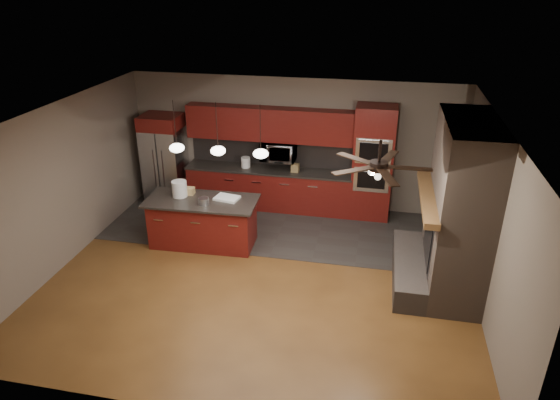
% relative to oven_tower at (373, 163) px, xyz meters
% --- Properties ---
extents(ground, '(7.00, 7.00, 0.00)m').
position_rel_oven_tower_xyz_m(ground, '(-1.70, -2.69, -1.19)').
color(ground, brown).
rests_on(ground, ground).
extents(ceiling, '(7.00, 6.00, 0.02)m').
position_rel_oven_tower_xyz_m(ceiling, '(-1.70, -2.69, 1.61)').
color(ceiling, white).
rests_on(ceiling, back_wall).
extents(back_wall, '(7.00, 0.02, 2.80)m').
position_rel_oven_tower_xyz_m(back_wall, '(-1.70, 0.31, 0.21)').
color(back_wall, '#6D6057').
rests_on(back_wall, ground).
extents(right_wall, '(0.02, 6.00, 2.80)m').
position_rel_oven_tower_xyz_m(right_wall, '(1.80, -2.69, 0.21)').
color(right_wall, '#6D6057').
rests_on(right_wall, ground).
extents(left_wall, '(0.02, 6.00, 2.80)m').
position_rel_oven_tower_xyz_m(left_wall, '(-5.20, -2.69, 0.21)').
color(left_wall, '#6D6057').
rests_on(left_wall, ground).
extents(slate_tile_patch, '(7.00, 2.40, 0.01)m').
position_rel_oven_tower_xyz_m(slate_tile_patch, '(-1.70, -0.89, -1.19)').
color(slate_tile_patch, '#2E2C29').
rests_on(slate_tile_patch, ground).
extents(fireplace_column, '(1.30, 2.10, 2.80)m').
position_rel_oven_tower_xyz_m(fireplace_column, '(1.34, -2.29, 0.11)').
color(fireplace_column, brown).
rests_on(fireplace_column, ground).
extents(back_cabinetry, '(3.59, 0.64, 2.20)m').
position_rel_oven_tower_xyz_m(back_cabinetry, '(-2.18, 0.05, -0.30)').
color(back_cabinetry, '#5F1511').
rests_on(back_cabinetry, ground).
extents(oven_tower, '(0.80, 0.63, 2.38)m').
position_rel_oven_tower_xyz_m(oven_tower, '(0.00, 0.00, 0.00)').
color(oven_tower, '#5F1511').
rests_on(oven_tower, ground).
extents(microwave, '(0.73, 0.41, 0.50)m').
position_rel_oven_tower_xyz_m(microwave, '(-1.98, 0.06, 0.11)').
color(microwave, silver).
rests_on(microwave, back_cabinetry).
extents(refrigerator, '(0.84, 0.75, 1.97)m').
position_rel_oven_tower_xyz_m(refrigerator, '(-4.51, -0.07, -0.21)').
color(refrigerator, silver).
rests_on(refrigerator, ground).
extents(kitchen_island, '(2.09, 1.01, 0.92)m').
position_rel_oven_tower_xyz_m(kitchen_island, '(-3.03, -1.83, -0.73)').
color(kitchen_island, '#5F1511').
rests_on(kitchen_island, ground).
extents(white_bucket, '(0.32, 0.32, 0.30)m').
position_rel_oven_tower_xyz_m(white_bucket, '(-3.48, -1.75, -0.12)').
color(white_bucket, silver).
rests_on(white_bucket, kitchen_island).
extents(paint_can, '(0.19, 0.19, 0.13)m').
position_rel_oven_tower_xyz_m(paint_can, '(-2.92, -2.01, -0.21)').
color(paint_can, '#A5A4A9').
rests_on(paint_can, kitchen_island).
extents(paint_tray, '(0.48, 0.38, 0.04)m').
position_rel_oven_tower_xyz_m(paint_tray, '(-2.58, -1.70, -0.25)').
color(paint_tray, white).
rests_on(paint_tray, kitchen_island).
extents(cardboard_box, '(0.21, 0.15, 0.13)m').
position_rel_oven_tower_xyz_m(cardboard_box, '(-3.35, -1.63, -0.21)').
color(cardboard_box, tan).
rests_on(cardboard_box, kitchen_island).
extents(counter_bucket, '(0.26, 0.26, 0.23)m').
position_rel_oven_tower_xyz_m(counter_bucket, '(-2.68, 0.01, -0.18)').
color(counter_bucket, white).
rests_on(counter_bucket, back_cabinetry).
extents(counter_box, '(0.17, 0.14, 0.18)m').
position_rel_oven_tower_xyz_m(counter_box, '(-1.59, -0.04, -0.20)').
color(counter_box, '#92794B').
rests_on(counter_box, back_cabinetry).
extents(pendant_left, '(0.26, 0.26, 0.92)m').
position_rel_oven_tower_xyz_m(pendant_left, '(-3.35, -1.99, 0.77)').
color(pendant_left, black).
rests_on(pendant_left, ceiling).
extents(pendant_center, '(0.26, 0.26, 0.92)m').
position_rel_oven_tower_xyz_m(pendant_center, '(-2.60, -1.99, 0.77)').
color(pendant_center, black).
rests_on(pendant_center, ceiling).
extents(pendant_right, '(0.26, 0.26, 0.92)m').
position_rel_oven_tower_xyz_m(pendant_right, '(-1.85, -1.99, 0.77)').
color(pendant_right, black).
rests_on(pendant_right, ceiling).
extents(ceiling_fan, '(1.27, 1.33, 0.41)m').
position_rel_oven_tower_xyz_m(ceiling_fan, '(0.10, -3.49, 1.27)').
color(ceiling_fan, black).
rests_on(ceiling_fan, ceiling).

